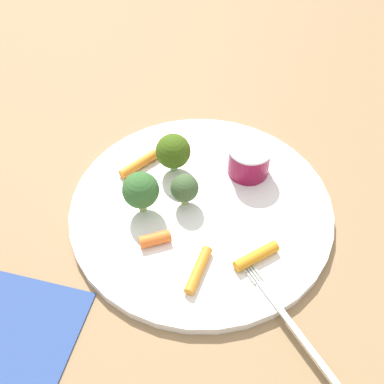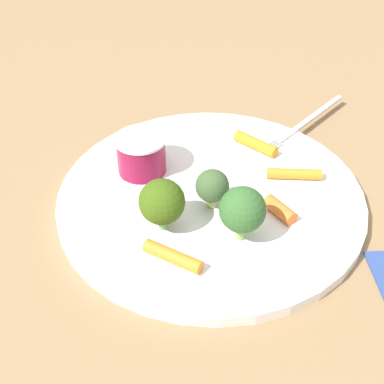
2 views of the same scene
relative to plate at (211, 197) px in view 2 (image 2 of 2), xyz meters
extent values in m
plane|color=#8E6F4B|center=(0.00, 0.00, -0.01)|extent=(2.40, 2.40, 0.00)
cylinder|color=white|center=(0.00, 0.00, 0.00)|extent=(0.32, 0.32, 0.01)
cylinder|color=maroon|center=(0.07, -0.04, 0.03)|extent=(0.05, 0.05, 0.04)
cylinder|color=silver|center=(0.07, -0.04, 0.05)|extent=(0.05, 0.05, 0.00)
cylinder|color=#9AB25A|center=(0.00, 0.02, 0.01)|extent=(0.01, 0.01, 0.01)
sphere|color=#3D5731|center=(0.00, 0.02, 0.03)|extent=(0.03, 0.03, 0.03)
cylinder|color=#7DA96E|center=(0.05, 0.05, 0.01)|extent=(0.01, 0.01, 0.02)
sphere|color=#3B5814|center=(0.05, 0.05, 0.04)|extent=(0.04, 0.04, 0.04)
cylinder|color=#8CB35B|center=(-0.03, 0.07, 0.02)|extent=(0.01, 0.01, 0.02)
sphere|color=#33622D|center=(-0.03, 0.07, 0.04)|extent=(0.04, 0.04, 0.04)
cylinder|color=orange|center=(0.04, 0.10, 0.01)|extent=(0.06, 0.04, 0.01)
cylinder|color=orange|center=(-0.09, -0.02, 0.01)|extent=(0.06, 0.02, 0.01)
cylinder|color=orange|center=(-0.05, -0.08, 0.01)|extent=(0.05, 0.05, 0.01)
cylinder|color=orange|center=(-0.07, 0.03, 0.01)|extent=(0.03, 0.04, 0.01)
cube|color=beige|center=(-0.13, -0.14, 0.01)|extent=(0.10, 0.11, 0.00)
cube|color=beige|center=(-0.08, -0.08, 0.01)|extent=(0.02, 0.02, 0.00)
cube|color=beige|center=(-0.07, -0.08, 0.01)|extent=(0.02, 0.02, 0.00)
cube|color=beige|center=(-0.07, -0.08, 0.01)|extent=(0.02, 0.02, 0.00)
cube|color=beige|center=(-0.07, -0.08, 0.01)|extent=(0.02, 0.02, 0.00)
camera|label=1|loc=(-0.35, -0.10, 0.47)|focal=45.56mm
camera|label=2|loc=(0.02, 0.42, 0.36)|focal=49.22mm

